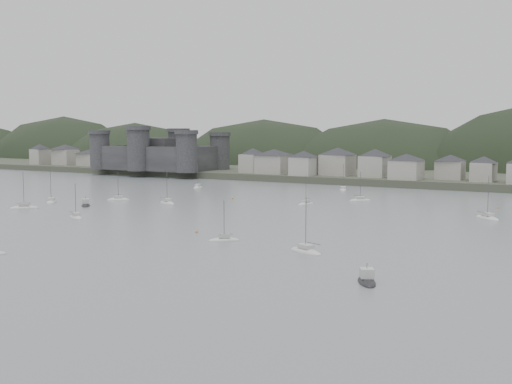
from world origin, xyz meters
The scene contains 9 objects.
ground centered at (0.00, 0.00, 0.00)m, with size 900.00×900.00×0.00m, color slate.
far_shore_land centered at (0.00, 295.00, 1.50)m, with size 900.00×250.00×3.00m, color #383D2D.
forested_ridge centered at (4.83, 269.40, -11.28)m, with size 851.55×103.94×102.57m.
castle centered at (-120.00, 179.80, 10.96)m, with size 66.00×43.00×20.00m.
sailboat_lead centered at (-36.25, 82.03, 0.17)m, with size 8.69×6.00×11.42m.
moored_fleet centered at (-35.18, 60.24, 0.18)m, with size 243.31×177.38×13.42m.
motor_launch_near centered at (52.87, 17.82, 0.30)m, with size 5.56×7.19×3.66m.
motor_launch_far centered at (-53.15, 64.43, 0.30)m, with size 6.66×6.80×3.69m.
mooring_buoys centered at (20.12, 69.96, 0.15)m, with size 117.23×111.98×0.70m.
Camera 1 is at (84.16, -67.05, 22.17)m, focal length 43.19 mm.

